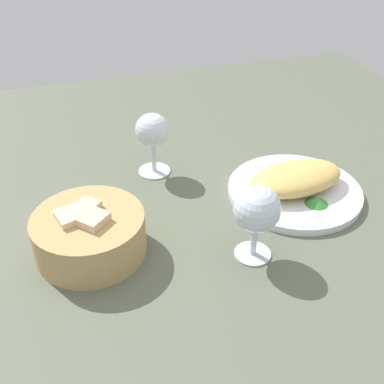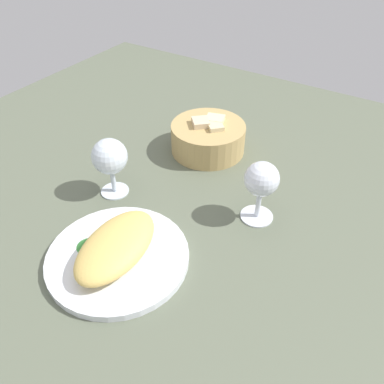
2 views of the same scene
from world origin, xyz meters
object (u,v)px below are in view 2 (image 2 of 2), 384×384
object	(u,v)px
plate	(118,257)
wine_glass_far	(110,158)
bread_basket	(208,137)
wine_glass_near	(261,182)

from	to	relation	value
plate	wine_glass_far	world-z (taller)	wine_glass_far
bread_basket	wine_glass_far	distance (cm)	26.12
plate	wine_glass_far	size ratio (longest dim) A/B	1.96
wine_glass_far	bread_basket	bearing A→B (deg)	-19.39
bread_basket	wine_glass_far	world-z (taller)	wine_glass_far
plate	bread_basket	bearing A→B (deg)	6.68
wine_glass_near	wine_glass_far	distance (cm)	30.05
bread_basket	wine_glass_far	bearing A→B (deg)	160.61
plate	bread_basket	size ratio (longest dim) A/B	1.42
bread_basket	wine_glass_near	distance (cm)	25.78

